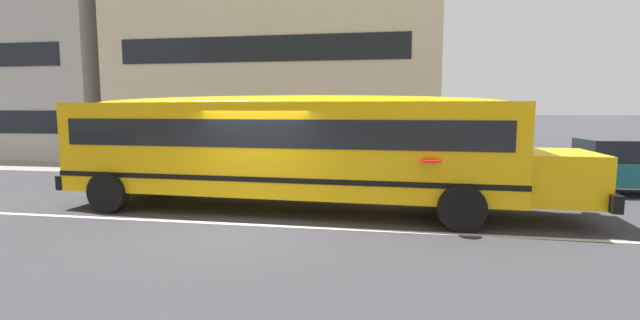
% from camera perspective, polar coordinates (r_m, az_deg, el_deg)
% --- Properties ---
extents(ground_plane, '(400.00, 400.00, 0.00)m').
position_cam_1_polar(ground_plane, '(9.97, -8.95, -8.24)').
color(ground_plane, '#38383D').
extents(sidewalk_far, '(120.00, 3.00, 0.01)m').
position_cam_1_polar(sidewalk_far, '(17.70, -0.48, -1.65)').
color(sidewalk_far, gray).
rests_on(sidewalk_far, ground_plane).
extents(lane_centreline, '(110.00, 0.16, 0.01)m').
position_cam_1_polar(lane_centreline, '(9.97, -8.95, -8.22)').
color(lane_centreline, silver).
rests_on(lane_centreline, ground_plane).
extents(school_bus, '(12.91, 3.31, 2.87)m').
position_cam_1_polar(school_bus, '(11.07, -3.31, 2.26)').
color(school_bus, yellow).
rests_on(school_bus, ground_plane).
extents(parked_car_teal_by_hydrant, '(3.98, 2.03, 1.64)m').
position_cam_1_polar(parked_car_teal_by_hydrant, '(16.05, 34.56, -0.64)').
color(parked_car_teal_by_hydrant, '#195B66').
rests_on(parked_car_teal_by_hydrant, ground_plane).
extents(apartment_block_far_left, '(14.17, 10.97, 13.30)m').
position_cam_1_polar(apartment_block_far_left, '(32.68, -32.51, 12.78)').
color(apartment_block_far_left, '#B7B7B2').
rests_on(apartment_block_far_left, ground_plane).
extents(apartment_block_far_centre, '(15.36, 13.52, 13.30)m').
position_cam_1_polar(apartment_block_far_centre, '(26.47, -3.34, 15.48)').
color(apartment_block_far_centre, beige).
rests_on(apartment_block_far_centre, ground_plane).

